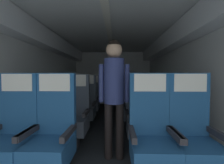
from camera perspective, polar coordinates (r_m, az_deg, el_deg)
The scene contains 19 objects.
ground at distance 3.18m, azimuth -1.34°, elevation -19.35°, with size 3.38×6.56×0.02m, color #23282D.
fuselage_shell at distance 3.25m, azimuth -1.10°, elevation 9.73°, with size 3.26×6.21×2.23m.
seat_a_left_window at distance 2.02m, azimuth -34.81°, elevation -17.13°, with size 0.48×0.48×1.20m.
seat_a_left_aisle at distance 1.82m, azimuth -22.82°, elevation -19.13°, with size 0.48×0.48×1.20m.
seat_a_right_aisle at distance 1.86m, azimuth 29.68°, elevation -18.67°, with size 0.48×0.48×1.20m.
seat_a_right_window at distance 1.72m, azimuth 15.38°, elevation -20.35°, with size 0.48×0.48×1.20m.
seat_b_left_window at distance 2.73m, azimuth -24.14°, elevation -11.92°, with size 0.48×0.48×1.20m.
seat_b_left_aisle at distance 2.56m, azimuth -14.67°, elevation -12.72°, with size 0.48×0.48×1.20m.
seat_b_right_aisle at distance 2.59m, azimuth 20.97°, elevation -12.63°, with size 0.48×0.48×1.20m.
seat_b_right_window at distance 2.48m, azimuth 11.07°, elevation -13.18°, with size 0.48×0.48×1.20m.
seat_c_left_window at distance 3.47m, azimuth -17.83°, elevation -8.81°, with size 0.48×0.48×1.20m.
seat_c_left_aisle at distance 3.34m, azimuth -10.58°, elevation -9.17°, with size 0.48×0.48×1.20m.
seat_c_right_aisle at distance 3.37m, azimuth 16.33°, elevation -9.14°, with size 0.48×0.48×1.20m.
seat_c_right_window at distance 3.28m, azimuth 8.47°, elevation -9.38°, with size 0.48×0.48×1.20m.
seat_d_left_window at distance 4.25m, azimuth -14.01°, elevation -6.76°, with size 0.48×0.48×1.20m.
seat_d_left_aisle at distance 4.14m, azimuth -8.20°, elevation -6.96°, with size 0.48×0.48×1.20m.
seat_d_right_aisle at distance 4.15m, azimuth 13.32°, elevation -6.97°, with size 0.48×0.48×1.20m.
seat_d_right_window at distance 4.10m, azimuth 7.32°, elevation -7.04°, with size 0.48×0.48×1.20m.
flight_attendant at distance 2.00m, azimuth 0.84°, elevation -1.39°, with size 0.43×0.28×1.66m.
Camera 1 is at (0.16, 0.13, 1.16)m, focal length 22.98 mm.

